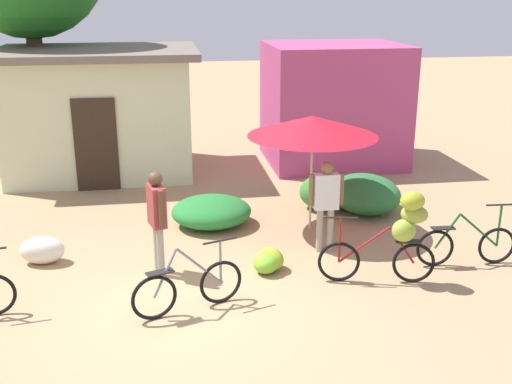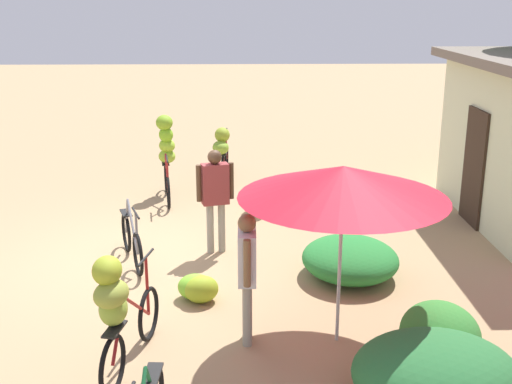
# 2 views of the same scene
# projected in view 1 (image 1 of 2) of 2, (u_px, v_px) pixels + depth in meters

# --- Properties ---
(ground_plane) EXTENTS (60.00, 60.00, 0.00)m
(ground_plane) POSITION_uv_depth(u_px,v_px,m) (178.00, 306.00, 8.54)
(ground_plane) COLOR tan
(building_low) EXTENTS (4.55, 3.41, 2.87)m
(building_low) POSITION_uv_depth(u_px,v_px,m) (100.00, 111.00, 14.38)
(building_low) COLOR beige
(building_low) RESTS_ON ground
(shop_pink) EXTENTS (3.20, 2.80, 2.90)m
(shop_pink) POSITION_uv_depth(u_px,v_px,m) (333.00, 104.00, 15.27)
(shop_pink) COLOR #B24278
(shop_pink) RESTS_ON ground
(hedge_bush_front_left) EXTENTS (1.47, 1.36, 0.53)m
(hedge_bush_front_left) POSITION_uv_depth(u_px,v_px,m) (211.00, 211.00, 11.37)
(hedge_bush_front_left) COLOR #267B32
(hedge_bush_front_left) RESTS_ON ground
(hedge_bush_front_right) EXTENTS (0.94, 0.85, 0.68)m
(hedge_bush_front_right) POSITION_uv_depth(u_px,v_px,m) (323.00, 192.00, 12.23)
(hedge_bush_front_right) COLOR #358433
(hedge_bush_front_right) RESTS_ON ground
(hedge_bush_mid) EXTENTS (1.35, 1.61, 0.71)m
(hedge_bush_mid) POSITION_uv_depth(u_px,v_px,m) (365.00, 194.00, 12.08)
(hedge_bush_mid) COLOR #296C35
(hedge_bush_mid) RESTS_ON ground
(market_umbrella) EXTENTS (2.28, 2.28, 2.08)m
(market_umbrella) POSITION_uv_depth(u_px,v_px,m) (313.00, 126.00, 10.71)
(market_umbrella) COLOR beige
(market_umbrella) RESTS_ON ground
(bicycle_center_loaded) EXTENTS (1.52, 0.57, 0.96)m
(bicycle_center_loaded) POSITION_uv_depth(u_px,v_px,m) (189.00, 287.00, 8.30)
(bicycle_center_loaded) COLOR black
(bicycle_center_loaded) RESTS_ON ground
(bicycle_by_shop) EXTENTS (1.71, 0.49, 1.43)m
(bicycle_by_shop) POSITION_uv_depth(u_px,v_px,m) (399.00, 230.00, 8.96)
(bicycle_by_shop) COLOR black
(bicycle_by_shop) RESTS_ON ground
(bicycle_rightmost) EXTENTS (1.61, 0.17, 1.00)m
(bicycle_rightmost) POSITION_uv_depth(u_px,v_px,m) (466.00, 245.00, 9.71)
(bicycle_rightmost) COLOR black
(bicycle_rightmost) RESTS_ON ground
(banana_pile_on_ground) EXTENTS (0.61, 0.65, 0.35)m
(banana_pile_on_ground) POSITION_uv_depth(u_px,v_px,m) (268.00, 261.00, 9.54)
(banana_pile_on_ground) COLOR #8FAA25
(banana_pile_on_ground) RESTS_ON ground
(produce_sack) EXTENTS (0.75, 0.52, 0.44)m
(produce_sack) POSITION_uv_depth(u_px,v_px,m) (42.00, 250.00, 9.81)
(produce_sack) COLOR silver
(produce_sack) RESTS_ON ground
(person_vendor) EXTENTS (0.58, 0.20, 1.54)m
(person_vendor) POSITION_uv_depth(u_px,v_px,m) (326.00, 198.00, 10.04)
(person_vendor) COLOR gray
(person_vendor) RESTS_ON ground
(person_bystander) EXTENTS (0.30, 0.56, 1.63)m
(person_bystander) POSITION_uv_depth(u_px,v_px,m) (157.00, 213.00, 9.20)
(person_bystander) COLOR gray
(person_bystander) RESTS_ON ground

